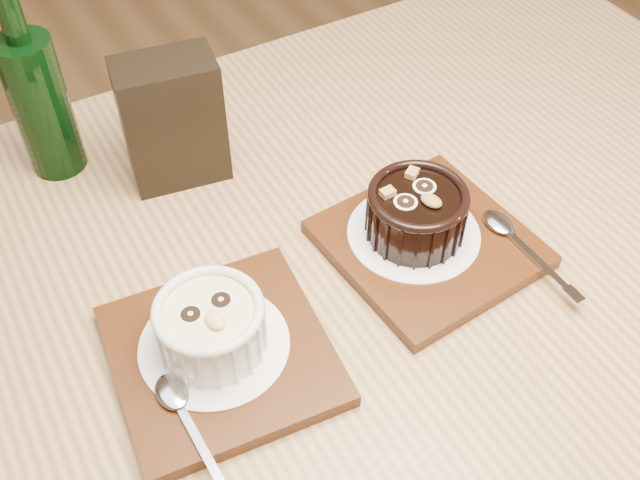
{
  "coord_description": "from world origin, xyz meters",
  "views": [
    {
      "loc": [
        -0.11,
        -0.58,
        1.3
      ],
      "look_at": [
        0.12,
        -0.2,
        0.81
      ],
      "focal_mm": 42.0,
      "sensor_mm": 36.0,
      "label": 1
    }
  ],
  "objects_px": {
    "ramekin_dark": "(417,211)",
    "tray_left": "(221,355)",
    "table": "(333,340)",
    "tray_right": "(428,244)",
    "green_bottle": "(40,101)",
    "condiment_stand": "(173,121)",
    "ramekin_white": "(211,324)"
  },
  "relations": [
    {
      "from": "ramekin_dark",
      "to": "green_bottle",
      "type": "relative_size",
      "value": 0.44
    },
    {
      "from": "ramekin_dark",
      "to": "condiment_stand",
      "type": "bearing_deg",
      "value": 109.13
    },
    {
      "from": "table",
      "to": "ramekin_dark",
      "type": "bearing_deg",
      "value": 2.59
    },
    {
      "from": "condiment_stand",
      "to": "green_bottle",
      "type": "relative_size",
      "value": 0.64
    },
    {
      "from": "tray_right",
      "to": "ramekin_dark",
      "type": "bearing_deg",
      "value": 124.79
    },
    {
      "from": "ramekin_white",
      "to": "condiment_stand",
      "type": "bearing_deg",
      "value": 71.98
    },
    {
      "from": "table",
      "to": "condiment_stand",
      "type": "distance_m",
      "value": 0.28
    },
    {
      "from": "table",
      "to": "condiment_stand",
      "type": "relative_size",
      "value": 8.71
    },
    {
      "from": "table",
      "to": "tray_right",
      "type": "distance_m",
      "value": 0.14
    },
    {
      "from": "tray_left",
      "to": "condiment_stand",
      "type": "relative_size",
      "value": 1.29
    },
    {
      "from": "ramekin_dark",
      "to": "condiment_stand",
      "type": "xyz_separation_m",
      "value": [
        -0.15,
        0.22,
        0.02
      ]
    },
    {
      "from": "table",
      "to": "tray_right",
      "type": "relative_size",
      "value": 6.77
    },
    {
      "from": "tray_right",
      "to": "ramekin_dark",
      "type": "distance_m",
      "value": 0.04
    },
    {
      "from": "table",
      "to": "ramekin_dark",
      "type": "xyz_separation_m",
      "value": [
        0.09,
        0.0,
        0.14
      ]
    },
    {
      "from": "table",
      "to": "ramekin_white",
      "type": "xyz_separation_m",
      "value": [
        -0.13,
        -0.01,
        0.14
      ]
    },
    {
      "from": "tray_left",
      "to": "ramekin_white",
      "type": "xyz_separation_m",
      "value": [
        -0.0,
        0.01,
        0.04
      ]
    },
    {
      "from": "ramekin_white",
      "to": "ramekin_dark",
      "type": "bearing_deg",
      "value": 3.66
    },
    {
      "from": "condiment_stand",
      "to": "green_bottle",
      "type": "xyz_separation_m",
      "value": [
        -0.11,
        0.08,
        0.01
      ]
    },
    {
      "from": "table",
      "to": "condiment_stand",
      "type": "height_order",
      "value": "condiment_stand"
    },
    {
      "from": "green_bottle",
      "to": "ramekin_white",
      "type": "bearing_deg",
      "value": -83.34
    },
    {
      "from": "tray_right",
      "to": "condiment_stand",
      "type": "relative_size",
      "value": 1.29
    },
    {
      "from": "ramekin_dark",
      "to": "table",
      "type": "bearing_deg",
      "value": 166.6
    },
    {
      "from": "ramekin_dark",
      "to": "tray_left",
      "type": "bearing_deg",
      "value": 170.54
    },
    {
      "from": "ramekin_white",
      "to": "green_bottle",
      "type": "distance_m",
      "value": 0.32
    },
    {
      "from": "green_bottle",
      "to": "ramekin_dark",
      "type": "bearing_deg",
      "value": -48.79
    },
    {
      "from": "tray_left",
      "to": "green_bottle",
      "type": "bearing_deg",
      "value": 96.92
    },
    {
      "from": "tray_left",
      "to": "condiment_stand",
      "type": "height_order",
      "value": "condiment_stand"
    },
    {
      "from": "condiment_stand",
      "to": "ramekin_dark",
      "type": "bearing_deg",
      "value": -54.89
    },
    {
      "from": "tray_left",
      "to": "tray_right",
      "type": "bearing_deg",
      "value": 3.1
    },
    {
      "from": "tray_left",
      "to": "condiment_stand",
      "type": "bearing_deg",
      "value": 73.99
    },
    {
      "from": "table",
      "to": "ramekin_white",
      "type": "bearing_deg",
      "value": -173.73
    },
    {
      "from": "table",
      "to": "green_bottle",
      "type": "height_order",
      "value": "green_bottle"
    }
  ]
}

